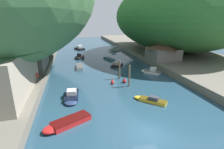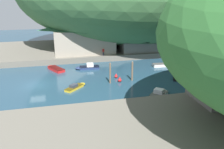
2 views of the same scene
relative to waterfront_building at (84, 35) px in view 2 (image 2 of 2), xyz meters
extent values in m
plane|color=#234256|center=(16.38, 20.01, -5.23)|extent=(130.00, 130.00, 0.00)
cube|color=#666056|center=(-5.78, 20.01, -4.62)|extent=(22.00, 120.00, 1.22)
cube|color=gray|center=(0.00, 0.00, -1.38)|extent=(8.36, 13.28, 5.27)
pyramid|color=#38704C|center=(0.00, 0.00, 2.50)|extent=(9.03, 14.34, 2.49)
cube|color=slate|center=(1.27, 13.05, -2.70)|extent=(6.90, 9.56, 2.63)
pyramid|color=#3D4247|center=(1.27, 13.05, -0.42)|extent=(7.45, 10.32, 1.92)
cube|color=slate|center=(30.67, 13.92, -2.70)|extent=(6.19, 6.69, 2.62)
pyramid|color=brown|center=(30.67, 13.92, -0.66)|extent=(6.69, 7.23, 1.46)
cube|color=silver|center=(11.32, 14.82, -4.93)|extent=(1.54, 4.53, 0.59)
ellipsoid|color=silver|center=(11.43, 17.05, -4.93)|extent=(1.37, 2.29, 0.59)
cube|color=#504E4A|center=(11.32, 14.82, -4.62)|extent=(1.57, 4.62, 0.03)
cube|color=gold|center=(19.55, -4.10, -5.05)|extent=(3.29, 3.24, 0.36)
ellipsoid|color=gold|center=(18.30, -2.89, -5.05)|extent=(2.01, 1.99, 0.36)
cube|color=#4C3E0E|center=(19.55, -4.10, -4.86)|extent=(3.35, 3.30, 0.03)
cube|color=#333842|center=(19.62, -4.17, -4.65)|extent=(1.43, 1.42, 0.45)
cube|color=silver|center=(25.23, 7.75, -4.99)|extent=(3.46, 3.40, 0.47)
ellipsoid|color=silver|center=(24.12, 8.78, -4.99)|extent=(2.29, 2.30, 0.47)
cube|color=#504E4A|center=(25.23, 7.75, -4.74)|extent=(3.53, 3.47, 0.03)
cube|color=silver|center=(25.30, 7.69, -4.42)|extent=(1.65, 1.66, 0.68)
cube|color=teal|center=(19.44, 21.67, -5.03)|extent=(2.39, 4.01, 0.40)
ellipsoid|color=teal|center=(18.84, 23.48, -5.03)|extent=(1.74, 2.18, 0.40)
cube|color=#132A33|center=(19.44, 21.67, -4.82)|extent=(2.44, 4.09, 0.03)
cube|color=black|center=(11.86, 25.01, -4.91)|extent=(2.56, 2.93, 0.64)
ellipsoid|color=black|center=(11.36, 23.89, -4.91)|extent=(1.99, 1.78, 0.64)
cube|color=black|center=(11.86, 25.01, -4.58)|extent=(2.62, 2.99, 0.03)
cube|color=#333842|center=(11.89, 25.08, -4.19)|extent=(1.45, 1.27, 0.82)
cube|color=navy|center=(9.31, -0.16, -5.02)|extent=(2.06, 3.89, 0.42)
ellipsoid|color=navy|center=(9.17, -2.04, -5.02)|extent=(1.83, 2.00, 0.42)
cube|color=black|center=(9.31, -0.16, -4.79)|extent=(2.10, 3.97, 0.03)
cube|color=silver|center=(9.32, -0.05, -4.49)|extent=(1.35, 1.41, 0.64)
cube|color=red|center=(9.14, -6.62, -4.96)|extent=(4.24, 3.22, 0.53)
ellipsoid|color=red|center=(7.38, -7.54, -4.96)|extent=(2.44, 2.23, 0.53)
cube|color=#450A0A|center=(9.14, -6.62, -4.68)|extent=(4.32, 3.28, 0.03)
cube|color=black|center=(19.69, 14.57, -5.05)|extent=(3.37, 3.69, 0.36)
ellipsoid|color=black|center=(20.43, 15.88, -5.05)|extent=(2.53, 2.33, 0.36)
cube|color=black|center=(19.69, 14.57, -4.85)|extent=(3.44, 3.76, 0.03)
cube|color=#9E937F|center=(19.64, 14.49, -4.59)|extent=(1.84, 1.67, 0.55)
cylinder|color=brown|center=(18.33, 1.99, -3.54)|extent=(0.28, 0.28, 3.37)
sphere|color=brown|center=(18.33, 1.99, -1.80)|extent=(0.25, 0.25, 0.25)
cylinder|color=brown|center=(17.85, 5.98, -3.63)|extent=(0.30, 0.30, 3.19)
sphere|color=brown|center=(17.85, 5.98, -1.98)|extent=(0.27, 0.27, 0.27)
sphere|color=red|center=(15.98, 3.62, -4.95)|extent=(0.57, 0.57, 0.57)
cone|color=red|center=(15.98, 3.62, -4.52)|extent=(0.28, 0.28, 0.28)
sphere|color=red|center=(18.10, 3.71, -4.92)|extent=(0.63, 0.63, 0.63)
cone|color=red|center=(18.10, 3.71, -4.45)|extent=(0.31, 0.31, 0.31)
cylinder|color=#282D3D|center=(4.54, 3.57, -3.59)|extent=(0.13, 0.13, 0.85)
cylinder|color=#282D3D|center=(4.48, 3.74, -3.59)|extent=(0.13, 0.13, 0.85)
cube|color=#B2231E|center=(4.51, 3.65, -2.85)|extent=(0.33, 0.43, 0.62)
sphere|color=tan|center=(4.51, 3.65, -2.43)|extent=(0.22, 0.22, 0.22)
cylinder|color=#282D3D|center=(3.23, -0.42, -3.59)|extent=(0.13, 0.13, 0.85)
cylinder|color=#282D3D|center=(3.21, -0.24, -3.59)|extent=(0.13, 0.13, 0.85)
cube|color=navy|center=(3.22, -0.33, -2.85)|extent=(0.26, 0.40, 0.62)
sphere|color=#9E7051|center=(3.22, -0.33, -2.43)|extent=(0.22, 0.22, 0.22)
camera|label=1|loc=(9.59, -22.89, 5.09)|focal=28.00mm
camera|label=2|loc=(56.47, -6.73, 9.51)|focal=40.00mm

